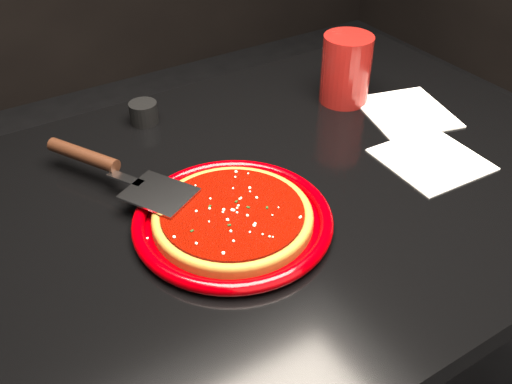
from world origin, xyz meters
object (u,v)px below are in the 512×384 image
at_px(plate, 233,220).
at_px(pizza_server, 119,170).
at_px(table, 265,334).
at_px(cup, 346,69).
at_px(ramekin, 144,113).

bearing_deg(plate, pizza_server, 121.69).
xyz_separation_m(table, pizza_server, (-0.20, 0.12, 0.41)).
distance_m(plate, cup, 0.45).
xyz_separation_m(table, plate, (-0.10, -0.05, 0.39)).
height_order(table, ramekin, ramekin).
bearing_deg(table, pizza_server, 149.40).
height_order(cup, ramekin, cup).
bearing_deg(table, ramekin, 105.83).
distance_m(pizza_server, cup, 0.50).
xyz_separation_m(table, cup, (0.30, 0.17, 0.44)).
height_order(table, pizza_server, pizza_server).
relative_size(table, pizza_server, 3.50).
relative_size(plate, cup, 2.20).
relative_size(table, cup, 8.76).
bearing_deg(ramekin, plate, -91.82).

